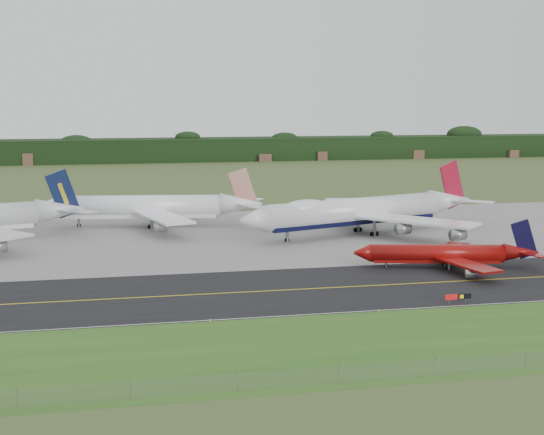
{
  "coord_description": "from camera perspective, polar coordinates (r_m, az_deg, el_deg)",
  "views": [
    {
      "loc": [
        -42.5,
        -129.42,
        33.15
      ],
      "look_at": [
        -11.74,
        22.0,
        8.72
      ],
      "focal_mm": 50.0,
      "sensor_mm": 36.0,
      "label": 1
    }
  ],
  "objects": [
    {
      "name": "ground",
      "position": [
        140.2,
        6.53,
        -4.75
      ],
      "size": [
        600.0,
        600.0,
        0.0
      ],
      "primitive_type": "plane",
      "color": "#3E4E24",
      "rests_on": "ground"
    },
    {
      "name": "grass_verge",
      "position": [
        108.72,
        12.29,
        -8.98
      ],
      "size": [
        400.0,
        30.0,
        0.01
      ],
      "primitive_type": "cube",
      "color": "#2A5D1B",
      "rests_on": "ground"
    },
    {
      "name": "taxiway",
      "position": [
        136.51,
        7.05,
        -5.14
      ],
      "size": [
        400.0,
        32.0,
        0.02
      ],
      "primitive_type": "cube",
      "color": "black",
      "rests_on": "ground"
    },
    {
      "name": "apron",
      "position": [
        188.3,
        1.74,
        -1.16
      ],
      "size": [
        400.0,
        78.0,
        0.01
      ],
      "primitive_type": "cube",
      "color": "gray",
      "rests_on": "ground"
    },
    {
      "name": "taxiway_centreline",
      "position": [
        136.5,
        7.05,
        -5.13
      ],
      "size": [
        400.0,
        0.4,
        0.0
      ],
      "primitive_type": "cube",
      "color": "gold",
      "rests_on": "taxiway"
    },
    {
      "name": "taxiway_edge_line",
      "position": [
        122.42,
        9.36,
        -6.84
      ],
      "size": [
        400.0,
        0.25,
        0.0
      ],
      "primitive_type": "cube",
      "color": "silver",
      "rests_on": "taxiway"
    },
    {
      "name": "perimeter_fence",
      "position": [
        97.28,
        15.43,
        -10.59
      ],
      "size": [
        320.0,
        0.1,
        320.0
      ],
      "color": "slate",
      "rests_on": "ground"
    },
    {
      "name": "horizon_treeline",
      "position": [
        406.36,
        -5.48,
        5.04
      ],
      "size": [
        700.0,
        25.0,
        12.0
      ],
      "color": "black",
      "rests_on": "ground"
    },
    {
      "name": "jet_ba_747",
      "position": [
        186.26,
        6.75,
        0.49
      ],
      "size": [
        66.73,
        53.89,
        17.19
      ],
      "color": "white",
      "rests_on": "ground"
    },
    {
      "name": "jet_red_737",
      "position": [
        153.28,
        13.03,
        -2.7
      ],
      "size": [
        36.12,
        28.96,
        9.83
      ],
      "color": "maroon",
      "rests_on": "ground"
    },
    {
      "name": "jet_star_tail",
      "position": [
        198.98,
        -9.05,
        0.77
      ],
      "size": [
        58.0,
        48.06,
        15.31
      ],
      "color": "white",
      "rests_on": "ground"
    },
    {
      "name": "taxiway_sign",
      "position": [
        127.76,
        13.84,
        -5.82
      ],
      "size": [
        4.64,
        0.44,
        1.54
      ],
      "color": "slate",
      "rests_on": "ground"
    },
    {
      "name": "edge_marker_left",
      "position": [
        114.48,
        -4.69,
        -7.75
      ],
      "size": [
        0.16,
        0.16,
        0.5
      ],
      "primitive_type": "cylinder",
      "color": "yellow",
      "rests_on": "ground"
    },
    {
      "name": "edge_marker_center",
      "position": [
        120.34,
        8.05,
        -6.97
      ],
      "size": [
        0.16,
        0.16,
        0.5
      ],
      "primitive_type": "cylinder",
      "color": "yellow",
      "rests_on": "ground"
    }
  ]
}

